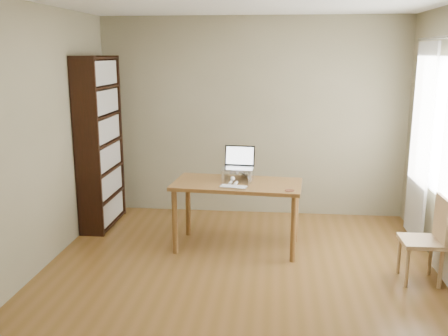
# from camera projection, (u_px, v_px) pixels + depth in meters

# --- Properties ---
(room) EXTENTS (4.04, 4.54, 2.64)m
(room) POSITION_uv_depth(u_px,v_px,m) (243.00, 149.00, 4.40)
(room) COLOR brown
(room) RESTS_ON ground
(bookshelf) EXTENTS (0.30, 0.90, 2.10)m
(bookshelf) POSITION_uv_depth(u_px,v_px,m) (100.00, 143.00, 6.13)
(bookshelf) COLOR black
(bookshelf) RESTS_ON ground
(curtains) EXTENTS (0.03, 1.90, 2.25)m
(curtains) POSITION_uv_depth(u_px,v_px,m) (436.00, 151.00, 5.00)
(curtains) COLOR white
(curtains) RESTS_ON ground
(desk) EXTENTS (1.44, 0.80, 0.75)m
(desk) POSITION_uv_depth(u_px,v_px,m) (237.00, 191.00, 5.46)
(desk) COLOR brown
(desk) RESTS_ON ground
(laptop_stand) EXTENTS (0.32, 0.25, 0.13)m
(laptop_stand) POSITION_uv_depth(u_px,v_px,m) (238.00, 173.00, 5.50)
(laptop_stand) COLOR silver
(laptop_stand) RESTS_ON desk
(laptop) EXTENTS (0.35, 0.30, 0.24)m
(laptop) POSITION_uv_depth(u_px,v_px,m) (238.00, 163.00, 5.53)
(laptop) COLOR silver
(laptop) RESTS_ON laptop_stand
(keyboard) EXTENTS (0.31, 0.18, 0.02)m
(keyboard) POSITION_uv_depth(u_px,v_px,m) (233.00, 187.00, 5.23)
(keyboard) COLOR silver
(keyboard) RESTS_ON desk
(coaster) EXTENTS (0.10, 0.10, 0.01)m
(coaster) POSITION_uv_depth(u_px,v_px,m) (290.00, 190.00, 5.11)
(coaster) COLOR brown
(coaster) RESTS_ON desk
(cat) EXTENTS (0.25, 0.49, 0.16)m
(cat) POSITION_uv_depth(u_px,v_px,m) (236.00, 174.00, 5.53)
(cat) COLOR #4B433B
(cat) RESTS_ON desk
(chair) EXTENTS (0.37, 0.37, 0.84)m
(chair) POSITION_uv_depth(u_px,v_px,m) (429.00, 237.00, 4.67)
(chair) COLOR tan
(chair) RESTS_ON ground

